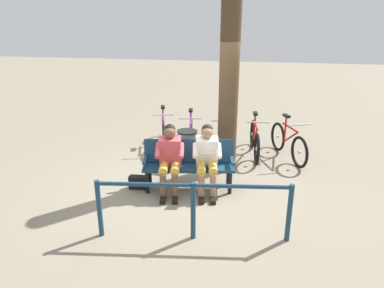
# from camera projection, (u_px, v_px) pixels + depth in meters

# --- Properties ---
(ground_plane) EXTENTS (40.00, 40.00, 0.00)m
(ground_plane) POSITION_uv_depth(u_px,v_px,m) (185.00, 186.00, 6.44)
(ground_plane) COLOR gray
(bench) EXTENTS (1.66, 0.76, 0.87)m
(bench) POSITION_uv_depth(u_px,v_px,m) (189.00, 161.00, 6.24)
(bench) COLOR navy
(bench) RESTS_ON ground
(person_reading) EXTENTS (0.54, 0.81, 1.20)m
(person_reading) POSITION_uv_depth(u_px,v_px,m) (207.00, 156.00, 6.03)
(person_reading) COLOR white
(person_reading) RESTS_ON ground
(person_companion) EXTENTS (0.54, 0.81, 1.20)m
(person_companion) POSITION_uv_depth(u_px,v_px,m) (170.00, 156.00, 6.04)
(person_companion) COLOR #D84C59
(person_companion) RESTS_ON ground
(handbag) EXTENTS (0.31, 0.16, 0.24)m
(handbag) POSITION_uv_depth(u_px,v_px,m) (138.00, 182.00, 6.31)
(handbag) COLOR black
(handbag) RESTS_ON ground
(tree_trunk) EXTENTS (0.38, 0.38, 4.03)m
(tree_trunk) POSITION_uv_depth(u_px,v_px,m) (229.00, 68.00, 6.54)
(tree_trunk) COLOR #4C3823
(tree_trunk) RESTS_ON ground
(litter_bin) EXTENTS (0.42, 0.42, 0.74)m
(litter_bin) POSITION_uv_depth(u_px,v_px,m) (187.00, 148.00, 7.27)
(litter_bin) COLOR slate
(litter_bin) RESTS_ON ground
(bicycle_green) EXTENTS (0.74, 1.57, 0.94)m
(bicycle_green) POSITION_uv_depth(u_px,v_px,m) (288.00, 143.00, 7.60)
(bicycle_green) COLOR black
(bicycle_green) RESTS_ON ground
(bicycle_red) EXTENTS (0.48, 1.68, 0.94)m
(bicycle_red) POSITION_uv_depth(u_px,v_px,m) (255.00, 140.00, 7.78)
(bicycle_red) COLOR black
(bicycle_red) RESTS_ON ground
(bicycle_silver) EXTENTS (0.48, 1.67, 0.94)m
(bicycle_silver) POSITION_uv_depth(u_px,v_px,m) (221.00, 138.00, 7.89)
(bicycle_silver) COLOR black
(bicycle_silver) RESTS_ON ground
(bicycle_orange) EXTENTS (0.49, 1.66, 0.94)m
(bicycle_orange) POSITION_uv_depth(u_px,v_px,m) (191.00, 136.00, 8.05)
(bicycle_orange) COLOR black
(bicycle_orange) RESTS_ON ground
(bicycle_blue) EXTENTS (0.61, 1.63, 0.94)m
(bicycle_blue) POSITION_uv_depth(u_px,v_px,m) (164.00, 131.00, 8.35)
(bicycle_blue) COLOR black
(bicycle_blue) RESTS_ON ground
(railing_fence) EXTENTS (2.63, 0.45, 0.85)m
(railing_fence) POSITION_uv_depth(u_px,v_px,m) (193.00, 201.00, 4.73)
(railing_fence) COLOR navy
(railing_fence) RESTS_ON ground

